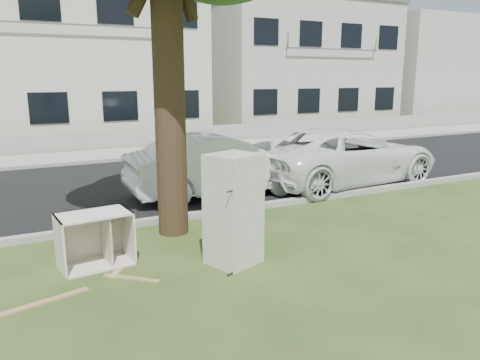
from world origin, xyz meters
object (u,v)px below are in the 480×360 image
fridge (233,209)px  car_right (345,155)px  cabinet (95,240)px  car_center (221,165)px

fridge → car_right: 6.21m
cabinet → car_right: size_ratio=0.20×
car_right → car_center: bearing=81.2°
car_center → car_right: car_right is taller
car_right → cabinet: bearing=107.3°
fridge → cabinet: bearing=135.8°
fridge → car_center: bearing=47.5°
fridge → cabinet: size_ratio=1.61×
car_center → car_right: 3.52m
fridge → car_center: fridge is taller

